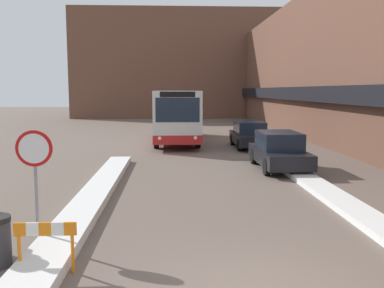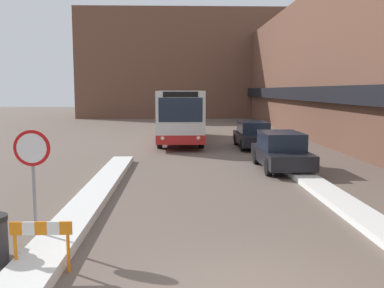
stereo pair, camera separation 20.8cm
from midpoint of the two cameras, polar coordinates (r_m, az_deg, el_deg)
name	(u,v)px [view 2 (the right image)]	position (r m, az deg, el deg)	size (l,w,h in m)	color
building_row_right	(334,67)	(32.38, 18.58, 9.65)	(5.50, 60.00, 9.79)	brown
building_backdrop_far	(187,65)	(53.86, -0.58, 10.47)	(26.00, 8.00, 12.75)	brown
snow_bank_left	(94,196)	(13.19, -12.52, -6.78)	(0.90, 13.92, 0.24)	silver
snow_bank_right	(324,190)	(14.44, 17.57, -5.87)	(0.90, 11.73, 0.18)	silver
city_bus	(180,114)	(27.28, -1.37, 3.98)	(2.64, 10.27, 3.24)	silver
parked_car_front	(281,151)	(18.13, 12.12, -0.89)	(1.82, 4.32, 1.55)	black
parked_car_middle	(253,135)	(24.66, 8.38, 1.23)	(1.79, 4.27, 1.50)	black
stop_sign	(33,162)	(9.51, -19.90, -2.23)	(0.76, 0.08, 2.45)	gray
construction_barricade	(41,237)	(8.22, -18.75, -11.60)	(1.10, 0.06, 0.94)	orange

